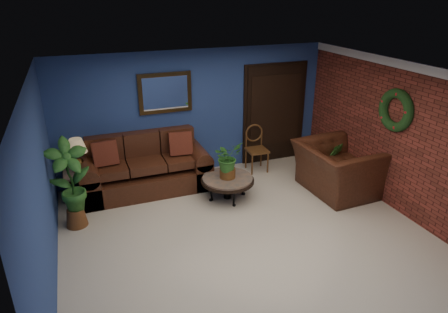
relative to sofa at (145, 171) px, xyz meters
name	(u,v)px	position (x,y,z in m)	size (l,w,h in m)	color
floor	(244,232)	(1.16, -2.09, -0.35)	(5.50, 5.50, 0.00)	beige
wall_back	(196,113)	(1.16, 0.41, 0.90)	(5.50, 0.04, 2.50)	navy
wall_left	(41,191)	(-1.59, -2.09, 0.90)	(0.04, 5.00, 2.50)	navy
wall_right_brick	(396,137)	(3.91, -2.09, 0.90)	(0.04, 5.00, 2.50)	maroon
ceiling	(248,74)	(1.16, -2.09, 2.15)	(5.50, 5.00, 0.02)	silver
crown_molding	(407,66)	(3.88, -2.09, 2.08)	(0.03, 5.00, 0.14)	white
wall_mirror	(165,93)	(0.56, 0.37, 1.37)	(1.02, 0.06, 0.77)	#3B2812
closet_door	(274,114)	(2.91, 0.38, 0.70)	(1.44, 0.06, 2.18)	black
wreath	(396,110)	(3.85, -2.04, 1.35)	(0.72, 0.72, 0.16)	black
sofa	(145,171)	(0.00, 0.00, 0.00)	(2.37, 1.02, 1.07)	#492215
coffee_table	(228,180)	(1.32, -0.94, 0.01)	(0.96, 0.96, 0.41)	#4B4742
end_table	(81,178)	(-1.14, -0.04, 0.07)	(0.61, 0.61, 0.55)	#4B4742
table_lamp	(77,151)	(-1.14, -0.04, 0.58)	(0.35, 0.35, 0.59)	#3B2812
side_chair	(256,145)	(2.32, 0.03, 0.19)	(0.43, 0.43, 0.96)	#5A3319
armchair	(337,169)	(3.31, -1.40, 0.11)	(1.41, 1.23, 0.91)	#492215
coffee_plant	(228,159)	(1.32, -0.94, 0.43)	(0.61, 0.57, 0.67)	brown
floor_plant	(333,161)	(3.51, -1.00, 0.07)	(0.44, 0.39, 0.81)	brown
tall_plant	(70,181)	(-1.29, -0.93, 0.45)	(0.72, 0.55, 1.48)	brown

